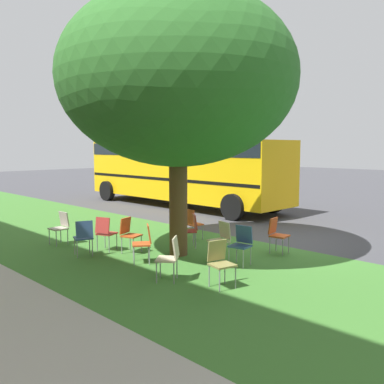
# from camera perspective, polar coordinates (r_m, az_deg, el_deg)

# --- Properties ---
(ground) EXTENTS (80.00, 80.00, 0.00)m
(ground) POSITION_cam_1_polar(r_m,az_deg,el_deg) (11.91, 11.14, -6.73)
(ground) COLOR #424247
(grass_verge) EXTENTS (48.00, 6.00, 0.01)m
(grass_verge) POSITION_cam_1_polar(r_m,az_deg,el_deg) (9.50, 0.13, -9.90)
(grass_verge) COLOR #3D752D
(grass_verge) RESTS_ON ground
(street_tree) EXTENTS (5.59, 5.59, 6.28)m
(street_tree) POSITION_cam_1_polar(r_m,az_deg,el_deg) (10.19, -1.93, 15.05)
(street_tree) COLOR brown
(street_tree) RESTS_ON ground
(chair_0) EXTENTS (0.58, 0.58, 0.88)m
(chair_0) POSITION_cam_1_polar(r_m,az_deg,el_deg) (11.02, -0.14, -4.90)
(chair_0) COLOR #B7332D
(chair_0) RESTS_ON ground
(chair_1) EXTENTS (0.48, 0.48, 0.88)m
(chair_1) POSITION_cam_1_polar(r_m,az_deg,el_deg) (10.67, 11.42, -5.39)
(chair_1) COLOR #C64C1E
(chair_1) RESTS_ON ground
(chair_2) EXTENTS (0.54, 0.53, 0.88)m
(chair_2) POSITION_cam_1_polar(r_m,az_deg,el_deg) (10.46, -14.46, -5.69)
(chair_2) COLOR #335184
(chair_2) RESTS_ON ground
(chair_3) EXTENTS (0.51, 0.50, 0.88)m
(chair_3) POSITION_cam_1_polar(r_m,az_deg,el_deg) (8.00, 3.84, -9.16)
(chair_3) COLOR olive
(chair_3) RESTS_ON ground
(chair_4) EXTENTS (0.58, 0.58, 0.88)m
(chair_4) POSITION_cam_1_polar(r_m,az_deg,el_deg) (9.63, -6.46, -6.55)
(chair_4) COLOR #C64C1E
(chair_4) RESTS_ON ground
(chair_5) EXTENTS (0.58, 0.58, 0.88)m
(chair_5) POSITION_cam_1_polar(r_m,az_deg,el_deg) (8.32, -2.93, -8.56)
(chair_5) COLOR beige
(chair_5) RESTS_ON ground
(chair_6) EXTENTS (0.50, 0.50, 0.88)m
(chair_6) POSITION_cam_1_polar(r_m,az_deg,el_deg) (9.93, 3.96, -6.15)
(chair_6) COLOR beige
(chair_6) RESTS_ON ground
(chair_7) EXTENTS (0.54, 0.54, 0.88)m
(chair_7) POSITION_cam_1_polar(r_m,az_deg,el_deg) (10.87, -11.70, -5.19)
(chair_7) COLOR #B7332D
(chair_7) RESTS_ON ground
(chair_8) EXTENTS (0.44, 0.44, 0.88)m
(chair_8) POSITION_cam_1_polar(r_m,az_deg,el_deg) (11.92, -17.38, -4.34)
(chair_8) COLOR #ADA393
(chair_8) RESTS_ON ground
(chair_9) EXTENTS (0.48, 0.48, 0.88)m
(chair_9) POSITION_cam_1_polar(r_m,az_deg,el_deg) (9.49, 6.74, -6.75)
(chair_9) COLOR #335184
(chair_9) RESTS_ON ground
(chair_10) EXTENTS (0.46, 0.47, 0.88)m
(chair_10) POSITION_cam_1_polar(r_m,az_deg,el_deg) (11.92, -0.00, -4.06)
(chair_10) COLOR #C64C1E
(chair_10) RESTS_ON ground
(chair_11) EXTENTS (0.53, 0.53, 0.88)m
(chair_11) POSITION_cam_1_polar(r_m,az_deg,el_deg) (10.60, -8.54, -5.42)
(chair_11) COLOR #C64C1E
(chair_11) RESTS_ON ground
(school_bus) EXTENTS (10.40, 2.80, 2.88)m
(school_bus) POSITION_cam_1_polar(r_m,az_deg,el_deg) (18.68, -1.44, 3.45)
(school_bus) COLOR yellow
(school_bus) RESTS_ON ground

